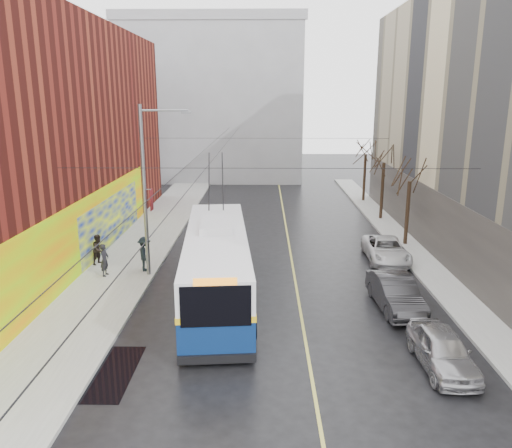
{
  "coord_description": "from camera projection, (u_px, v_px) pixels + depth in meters",
  "views": [
    {
      "loc": [
        -0.18,
        -15.1,
        9.32
      ],
      "look_at": [
        -0.57,
        10.21,
        2.88
      ],
      "focal_mm": 35.0,
      "sensor_mm": 36.0,
      "label": 1
    }
  ],
  "objects": [
    {
      "name": "streetlight_pole",
      "position": [
        147.0,
        187.0,
        25.51
      ],
      "size": [
        2.65,
        0.6,
        9.0
      ],
      "color": "slate",
      "rests_on": "ground"
    },
    {
      "name": "tree_far",
      "position": [
        366.0,
        145.0,
        44.6
      ],
      "size": [
        3.2,
        3.2,
        6.57
      ],
      "color": "black",
      "rests_on": "ground"
    },
    {
      "name": "sidewalk_left",
      "position": [
        127.0,
        263.0,
        28.66
      ],
      "size": [
        4.0,
        60.0,
        0.15
      ],
      "primitive_type": "cube",
      "color": "gray",
      "rests_on": "ground"
    },
    {
      "name": "building_far",
      "position": [
        214.0,
        100.0,
        58.39
      ],
      "size": [
        20.5,
        12.1,
        18.0
      ],
      "color": "gray",
      "rests_on": "ground"
    },
    {
      "name": "tree_near",
      "position": [
        411.0,
        169.0,
        31.07
      ],
      "size": [
        3.2,
        3.2,
        6.4
      ],
      "color": "black",
      "rests_on": "ground"
    },
    {
      "name": "pedestrian_a",
      "position": [
        105.0,
        260.0,
        26.25
      ],
      "size": [
        0.46,
        0.66,
        1.74
      ],
      "primitive_type": "imported",
      "rotation": [
        0.0,
        0.0,
        1.5
      ],
      "color": "black",
      "rests_on": "sidewalk_left"
    },
    {
      "name": "trolleybus",
      "position": [
        217.0,
        263.0,
        23.49
      ],
      "size": [
        3.95,
        13.32,
        6.24
      ],
      "rotation": [
        0.0,
        0.0,
        0.09
      ],
      "color": "#0B2253",
      "rests_on": "ground"
    },
    {
      "name": "following_car",
      "position": [
        230.0,
        224.0,
        35.07
      ],
      "size": [
        2.1,
        4.3,
        1.41
      ],
      "primitive_type": "imported",
      "rotation": [
        0.0,
        0.0,
        0.11
      ],
      "color": "#AFB0B4",
      "rests_on": "ground"
    },
    {
      "name": "pigeons_flying",
      "position": [
        200.0,
        139.0,
        24.97
      ],
      "size": [
        3.48,
        4.0,
        0.54
      ],
      "color": "slate"
    },
    {
      "name": "puddle",
      "position": [
        106.0,
        373.0,
        17.39
      ],
      "size": [
        2.0,
        3.75,
        0.01
      ],
      "primitive_type": "cube",
      "color": "black",
      "rests_on": "ground"
    },
    {
      "name": "catenary_wires",
      "position": [
        224.0,
        150.0,
        29.74
      ],
      "size": [
        18.0,
        60.0,
        0.22
      ],
      "color": "black"
    },
    {
      "name": "sidewalk_right",
      "position": [
        424.0,
        265.0,
        28.4
      ],
      "size": [
        2.0,
        60.0,
        0.15
      ],
      "primitive_type": "cube",
      "color": "gray",
      "rests_on": "ground"
    },
    {
      "name": "parked_car_b",
      "position": [
        396.0,
        293.0,
        22.48
      ],
      "size": [
        1.87,
        4.65,
        1.5
      ],
      "primitive_type": "imported",
      "rotation": [
        0.0,
        0.0,
        0.06
      ],
      "color": "#28282B",
      "rests_on": "ground"
    },
    {
      "name": "parked_car_a",
      "position": [
        442.0,
        350.0,
        17.57
      ],
      "size": [
        1.74,
        4.09,
        1.38
      ],
      "primitive_type": "imported",
      "rotation": [
        0.0,
        0.0,
        0.03
      ],
      "color": "#9D9CA1",
      "rests_on": "ground"
    },
    {
      "name": "parked_car_c",
      "position": [
        386.0,
        250.0,
        29.17
      ],
      "size": [
        2.34,
        4.89,
        1.35
      ],
      "primitive_type": "imported",
      "rotation": [
        0.0,
        0.0,
        -0.02
      ],
      "color": "silver",
      "rests_on": "ground"
    },
    {
      "name": "lane_line",
      "position": [
        291.0,
        254.0,
        30.47
      ],
      "size": [
        0.12,
        50.0,
        0.01
      ],
      "primitive_type": "cube",
      "color": "#BFB74C",
      "rests_on": "ground"
    },
    {
      "name": "pedestrian_c",
      "position": [
        145.0,
        254.0,
        26.96
      ],
      "size": [
        1.07,
        1.39,
        1.9
      ],
      "primitive_type": "imported",
      "rotation": [
        0.0,
        0.0,
        1.91
      ],
      "color": "black",
      "rests_on": "sidewalk_left"
    },
    {
      "name": "tree_mid",
      "position": [
        385.0,
        153.0,
        37.79
      ],
      "size": [
        3.2,
        3.2,
        6.68
      ],
      "color": "black",
      "rests_on": "ground"
    },
    {
      "name": "ground",
      "position": [
        268.0,
        380.0,
        16.93
      ],
      "size": [
        140.0,
        140.0,
        0.0
      ],
      "primitive_type": "plane",
      "color": "black",
      "rests_on": "ground"
    },
    {
      "name": "pedestrian_b",
      "position": [
        99.0,
        249.0,
        28.09
      ],
      "size": [
        0.97,
        1.04,
        1.72
      ],
      "primitive_type": "imported",
      "rotation": [
        0.0,
        0.0,
        1.08
      ],
      "color": "black",
      "rests_on": "sidewalk_left"
    }
  ]
}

